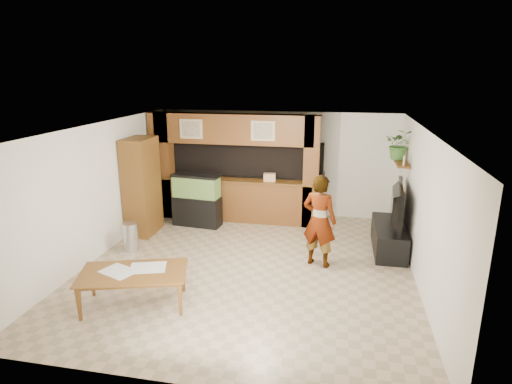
% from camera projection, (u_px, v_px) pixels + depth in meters
% --- Properties ---
extents(floor, '(6.50, 6.50, 0.00)m').
position_uv_depth(floor, '(249.00, 266.00, 8.07)').
color(floor, tan).
rests_on(floor, ground).
extents(ceiling, '(6.50, 6.50, 0.00)m').
position_uv_depth(ceiling, '(248.00, 128.00, 7.36)').
color(ceiling, white).
rests_on(ceiling, wall_back).
extents(wall_back, '(6.00, 0.00, 6.00)m').
position_uv_depth(wall_back, '(276.00, 163.00, 10.78)').
color(wall_back, silver).
rests_on(wall_back, floor).
extents(wall_left, '(0.00, 6.50, 6.50)m').
position_uv_depth(wall_left, '(97.00, 191.00, 8.29)').
color(wall_left, silver).
rests_on(wall_left, floor).
extents(wall_right, '(0.00, 6.50, 6.50)m').
position_uv_depth(wall_right, '(423.00, 211.00, 7.15)').
color(wall_right, silver).
rests_on(wall_right, floor).
extents(partition, '(4.20, 0.99, 2.60)m').
position_uv_depth(partition, '(233.00, 167.00, 10.38)').
color(partition, brown).
rests_on(partition, floor).
extents(wall_clock, '(0.05, 0.25, 0.25)m').
position_uv_depth(wall_clock, '(122.00, 152.00, 9.06)').
color(wall_clock, black).
rests_on(wall_clock, wall_left).
extents(wall_shelf, '(0.25, 0.90, 0.04)m').
position_uv_depth(wall_shelf, '(401.00, 163.00, 8.91)').
color(wall_shelf, brown).
rests_on(wall_shelf, wall_right).
extents(pantry_cabinet, '(0.54, 0.88, 2.16)m').
position_uv_depth(pantry_cabinet, '(142.00, 186.00, 9.48)').
color(pantry_cabinet, brown).
rests_on(pantry_cabinet, floor).
extents(trash_can, '(0.32, 0.32, 0.59)m').
position_uv_depth(trash_can, '(130.00, 237.00, 8.71)').
color(trash_can, '#B2B2B7').
rests_on(trash_can, floor).
extents(aquarium, '(1.12, 0.42, 1.24)m').
position_uv_depth(aquarium, '(197.00, 201.00, 10.06)').
color(aquarium, black).
rests_on(aquarium, floor).
extents(tv_stand, '(0.60, 1.63, 0.54)m').
position_uv_depth(tv_stand, '(389.00, 237.00, 8.74)').
color(tv_stand, black).
rests_on(tv_stand, floor).
extents(television, '(0.33, 1.51, 0.87)m').
position_uv_depth(television, '(392.00, 205.00, 8.54)').
color(television, black).
rests_on(television, tv_stand).
extents(photo_frame, '(0.07, 0.16, 0.21)m').
position_uv_depth(photo_frame, '(404.00, 160.00, 8.57)').
color(photo_frame, tan).
rests_on(photo_frame, wall_shelf).
extents(potted_plant, '(0.64, 0.57, 0.66)m').
position_uv_depth(potted_plant, '(400.00, 144.00, 9.08)').
color(potted_plant, '#3A6A2A').
rests_on(potted_plant, wall_shelf).
extents(person, '(0.74, 0.59, 1.76)m').
position_uv_depth(person, '(319.00, 221.00, 7.91)').
color(person, '#9E8257').
rests_on(person, floor).
extents(microphone, '(0.03, 0.09, 0.15)m').
position_uv_depth(microphone, '(324.00, 175.00, 7.50)').
color(microphone, black).
rests_on(microphone, person).
extents(dining_table, '(1.82, 1.34, 0.57)m').
position_uv_depth(dining_table, '(134.00, 290.00, 6.63)').
color(dining_table, brown).
rests_on(dining_table, floor).
extents(newspaper_a, '(0.63, 0.55, 0.01)m').
position_uv_depth(newspaper_a, '(118.00, 271.00, 6.59)').
color(newspaper_a, silver).
rests_on(newspaper_a, dining_table).
extents(newspaper_b, '(0.65, 0.55, 0.01)m').
position_uv_depth(newspaper_b, '(148.00, 268.00, 6.72)').
color(newspaper_b, silver).
rests_on(newspaper_b, dining_table).
extents(counter_box, '(0.30, 0.21, 0.19)m').
position_uv_depth(counter_box, '(270.00, 177.00, 10.08)').
color(counter_box, tan).
rests_on(counter_box, partition).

